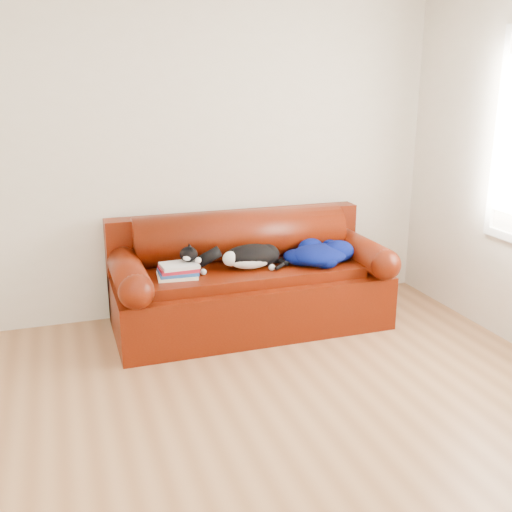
{
  "coord_description": "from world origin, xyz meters",
  "views": [
    {
      "loc": [
        -0.85,
        -2.7,
        1.88
      ],
      "look_at": [
        0.52,
        1.35,
        0.62
      ],
      "focal_mm": 42.0,
      "sensor_mm": 36.0,
      "label": 1
    }
  ],
  "objects_px": {
    "cat": "(251,257)",
    "sofa_base": "(250,297)",
    "blanket": "(319,253)",
    "book_stack": "(178,271)"
  },
  "relations": [
    {
      "from": "cat",
      "to": "sofa_base",
      "type": "bearing_deg",
      "value": 76.66
    },
    {
      "from": "sofa_base",
      "to": "cat",
      "type": "bearing_deg",
      "value": -102.93
    },
    {
      "from": "cat",
      "to": "blanket",
      "type": "bearing_deg",
      "value": -3.12
    },
    {
      "from": "sofa_base",
      "to": "blanket",
      "type": "height_order",
      "value": "blanket"
    },
    {
      "from": "book_stack",
      "to": "blanket",
      "type": "xyz_separation_m",
      "value": [
        1.12,
        0.01,
        0.03
      ]
    },
    {
      "from": "book_stack",
      "to": "cat",
      "type": "bearing_deg",
      "value": 3.33
    },
    {
      "from": "book_stack",
      "to": "sofa_base",
      "type": "bearing_deg",
      "value": 10.0
    },
    {
      "from": "blanket",
      "to": "sofa_base",
      "type": "bearing_deg",
      "value": 169.9
    },
    {
      "from": "sofa_base",
      "to": "book_stack",
      "type": "xyz_separation_m",
      "value": [
        -0.58,
        -0.1,
        0.31
      ]
    },
    {
      "from": "book_stack",
      "to": "blanket",
      "type": "bearing_deg",
      "value": 0.33
    }
  ]
}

